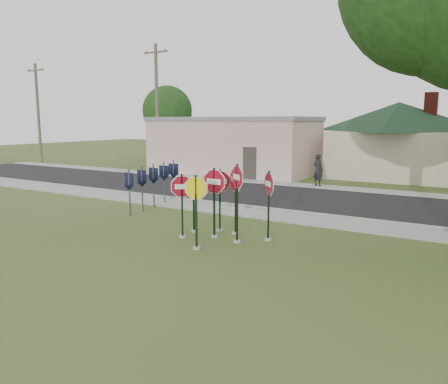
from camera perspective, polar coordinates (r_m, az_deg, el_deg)
The scene contains 20 objects.
ground at distance 13.65m, azimuth -3.89°, elevation -7.46°, with size 120.00×120.00×0.00m, color #374F1D.
sidewalk_near at distance 18.27m, azimuth 6.07°, elevation -3.08°, with size 60.00×1.60×0.06m, color gray.
road at distance 22.35m, azimuth 10.98°, elevation -0.94°, with size 60.00×7.00×0.04m, color black.
sidewalk_far at distance 26.38m, azimuth 14.23°, elevation 0.52°, with size 60.00×1.60×0.06m, color gray.
curb at distance 19.15m, azimuth 7.34°, elevation -2.40°, with size 60.00×0.20×0.14m, color gray.
stop_sign_center at distance 14.61m, azimuth -1.29°, elevation -0.06°, with size 1.15×0.24×2.50m.
stop_sign_yellow at distance 13.31m, azimuth -3.66°, elevation -1.45°, with size 0.96×0.32×2.41m.
stop_sign_left at distance 14.66m, azimuth -5.50°, elevation -0.78°, with size 0.78×0.69×2.28m.
stop_sign_right at distance 13.97m, azimuth 1.74°, elevation -0.01°, with size 0.86×0.62×2.68m.
stop_sign_back_right at distance 15.05m, azimuth 1.53°, elevation 0.21°, with size 0.97×0.66×2.50m.
stop_sign_back_left at distance 15.44m, azimuth -0.54°, elevation -0.01°, with size 0.97×0.44×2.35m.
stop_sign_far_right at distance 14.32m, azimuth 5.86°, elevation -0.54°, with size 0.77×0.76×2.43m.
stop_sign_far_left at distance 15.43m, azimuth -3.98°, elevation -0.68°, with size 0.52×0.88×2.12m.
route_sign_row at distance 20.12m, azimuth -9.18°, elevation 1.46°, with size 1.43×4.63×2.00m.
building_stucco at distance 33.15m, azimuth 1.21°, elevation 6.23°, with size 12.20×6.20×4.20m.
building_house at distance 33.14m, azimuth 21.80°, elevation 8.17°, with size 11.60×11.60×6.20m.
utility_pole_near at distance 33.68m, azimuth -8.75°, elevation 10.97°, with size 2.20×0.26×9.50m.
utility_pole_far at distance 43.96m, azimuth -23.10°, elevation 9.60°, with size 2.20×0.26×9.00m.
bg_tree_left at distance 44.29m, azimuth -7.40°, elevation 10.46°, with size 4.90×4.90×7.35m.
pedestrian at distance 26.70m, azimuth 12.20°, elevation 2.84°, with size 0.70×0.46×1.91m, color black.
Camera 1 is at (7.53, -10.68, 3.94)m, focal length 35.00 mm.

